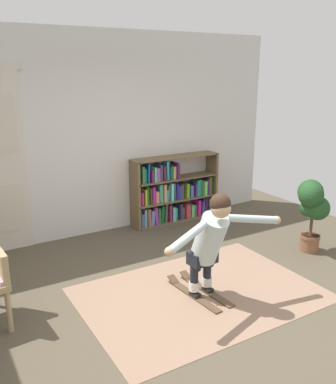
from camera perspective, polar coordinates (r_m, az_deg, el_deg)
The scene contains 7 objects.
ground_plane at distance 4.45m, azimuth 3.78°, elevation -15.64°, with size 7.20×7.20×0.00m, color brown.
back_wall at distance 6.17m, azimuth -9.86°, elevation 7.58°, with size 6.00×0.10×2.90m, color silver.
rug at distance 4.73m, azimuth 4.37°, elevation -13.56°, with size 2.53×1.77×0.01m, color #92725C.
bookshelf at distance 6.70m, azimuth 0.53°, elevation -0.23°, with size 1.47×0.30×1.06m.
potted_plant at distance 5.81m, azimuth 18.90°, elevation -1.61°, with size 0.43×0.46×0.97m.
skis_pair at distance 4.74m, azimuth 4.13°, elevation -13.21°, with size 0.34×0.86×0.07m.
person_skier at distance 4.32m, azimuth 5.82°, elevation -6.12°, with size 1.49×0.61×1.13m.
Camera 1 is at (-2.17, -3.10, 2.34)m, focal length 39.44 mm.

